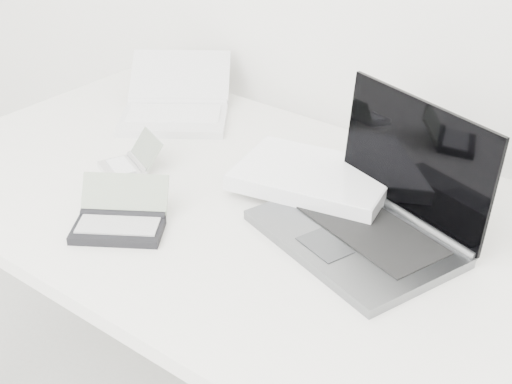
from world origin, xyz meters
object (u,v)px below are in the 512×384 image
Objects in this scene: laptop_large at (345,197)px; netbook_open_white at (176,107)px; palmtop_charcoal at (120,221)px; desk at (281,237)px.

laptop_large reaches higher than netbook_open_white.
laptop_large is 1.36× the size of netbook_open_white.
laptop_large reaches higher than palmtop_charcoal.
laptop_large is (0.09, 0.08, 0.08)m from desk.
netbook_open_white is at bearing -175.68° from laptop_large.
desk is 0.14m from laptop_large.
laptop_large reaches higher than desk.
desk is 7.64× the size of palmtop_charcoal.
palmtop_charcoal is at bearing -133.98° from desk.
netbook_open_white reaches higher than palmtop_charcoal.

